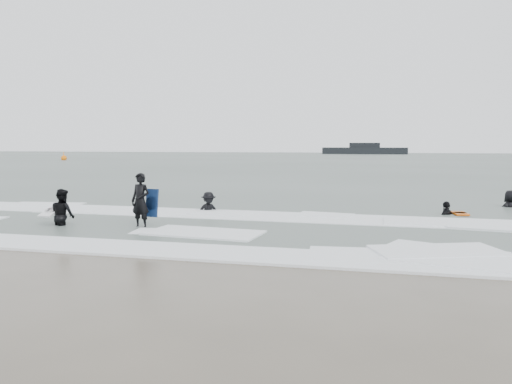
% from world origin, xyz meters
% --- Properties ---
extents(ground, '(320.00, 320.00, 0.00)m').
position_xyz_m(ground, '(0.00, 0.00, 0.00)').
color(ground, brown).
rests_on(ground, ground).
extents(sea, '(320.00, 320.00, 0.00)m').
position_xyz_m(sea, '(0.00, 80.00, 0.06)').
color(sea, '#47544C').
rests_on(sea, ground).
extents(surfer_centre, '(0.77, 0.57, 1.91)m').
position_xyz_m(surfer_centre, '(-3.38, 2.52, 0.00)').
color(surfer_centre, black).
rests_on(surfer_centre, ground).
extents(surfer_wading, '(1.12, 1.02, 1.87)m').
position_xyz_m(surfer_wading, '(-6.22, 2.23, 0.00)').
color(surfer_wading, black).
rests_on(surfer_wading, ground).
extents(surfer_breaker, '(1.26, 1.17, 1.71)m').
position_xyz_m(surfer_breaker, '(-2.60, 6.98, 0.00)').
color(surfer_breaker, black).
rests_on(surfer_breaker, ground).
extents(surfer_right_near, '(0.95, 1.06, 1.73)m').
position_xyz_m(surfer_right_near, '(6.98, 8.48, 0.00)').
color(surfer_right_near, black).
rests_on(surfer_right_near, ground).
extents(surfer_right_far, '(1.07, 1.14, 1.95)m').
position_xyz_m(surfer_right_far, '(10.00, 11.76, 0.00)').
color(surfer_right_far, black).
rests_on(surfer_right_far, ground).
extents(surf_foam, '(30.03, 9.06, 0.09)m').
position_xyz_m(surf_foam, '(0.00, 3.70, 0.04)').
color(surf_foam, white).
rests_on(surf_foam, ground).
extents(bodyboards, '(14.69, 7.27, 1.25)m').
position_xyz_m(bodyboards, '(-0.71, 4.53, 0.50)').
color(bodyboards, '#0E1F42').
rests_on(bodyboards, ground).
extents(buoy, '(1.00, 1.00, 1.65)m').
position_xyz_m(buoy, '(-51.68, 64.82, 0.42)').
color(buoy, orange).
rests_on(buoy, ground).
extents(vessel_horizon, '(24.29, 4.34, 3.30)m').
position_xyz_m(vessel_horizon, '(-2.45, 137.01, 1.24)').
color(vessel_horizon, black).
rests_on(vessel_horizon, ground).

